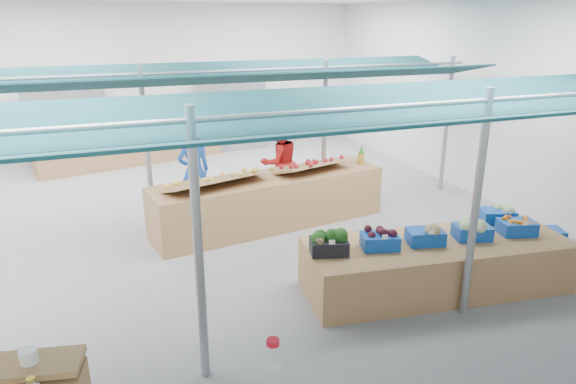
# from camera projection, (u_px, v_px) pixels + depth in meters

# --- Properties ---
(floor) EXTENTS (13.00, 13.00, 0.00)m
(floor) POSITION_uv_depth(u_px,v_px,m) (212.00, 230.00, 9.59)
(floor) COLOR slate
(floor) RESTS_ON ground
(hall) EXTENTS (13.00, 13.00, 13.00)m
(hall) POSITION_uv_depth(u_px,v_px,m) (189.00, 78.00, 10.01)
(hall) COLOR silver
(hall) RESTS_ON ground
(pole_grid) EXTENTS (10.00, 4.60, 3.00)m
(pole_grid) POSITION_uv_depth(u_px,v_px,m) (282.00, 155.00, 7.71)
(pole_grid) COLOR gray
(pole_grid) RESTS_ON floor
(awnings) EXTENTS (9.50, 7.08, 0.30)m
(awnings) POSITION_uv_depth(u_px,v_px,m) (282.00, 90.00, 7.40)
(awnings) COLOR #0B2E31
(awnings) RESTS_ON pole_grid
(back_shelving_left) EXTENTS (2.00, 0.50, 2.00)m
(back_shelving_left) POSITION_uv_depth(u_px,v_px,m) (68.00, 127.00, 13.72)
(back_shelving_left) COLOR #B23F33
(back_shelving_left) RESTS_ON floor
(back_shelving_right) EXTENTS (2.00, 0.50, 2.00)m
(back_shelving_right) POSITION_uv_depth(u_px,v_px,m) (231.00, 116.00, 15.25)
(back_shelving_right) COLOR #B23F33
(back_shelving_right) RESTS_ON floor
(veg_counter) EXTENTS (3.93, 1.77, 0.74)m
(veg_counter) POSITION_uv_depth(u_px,v_px,m) (436.00, 265.00, 7.43)
(veg_counter) COLOR #936740
(veg_counter) RESTS_ON floor
(fruit_counter) EXTENTS (4.58, 1.69, 0.96)m
(fruit_counter) POSITION_uv_depth(u_px,v_px,m) (270.00, 201.00, 9.70)
(fruit_counter) COLOR #936740
(fruit_counter) RESTS_ON floor
(far_counter) EXTENTS (5.03, 2.07, 0.89)m
(far_counter) POSITION_uv_depth(u_px,v_px,m) (132.00, 147.00, 13.98)
(far_counter) COLOR #936740
(far_counter) RESTS_ON floor
(crate_stack) EXTENTS (0.60, 0.50, 0.61)m
(crate_stack) POSITION_uv_depth(u_px,v_px,m) (544.00, 247.00, 8.16)
(crate_stack) COLOR #0E43A1
(crate_stack) RESTS_ON floor
(vendor_left) EXTENTS (0.71, 0.52, 1.79)m
(vendor_left) POSITION_uv_depth(u_px,v_px,m) (194.00, 171.00, 10.13)
(vendor_left) COLOR blue
(vendor_left) RESTS_ON floor
(vendor_right) EXTENTS (0.96, 0.79, 1.79)m
(vendor_right) POSITION_uv_depth(u_px,v_px,m) (280.00, 162.00, 10.74)
(vendor_right) COLOR #A81614
(vendor_right) RESTS_ON floor
(crate_broccoli) EXTENTS (0.58, 0.47, 0.35)m
(crate_broccoli) POSITION_uv_depth(u_px,v_px,m) (329.00, 242.00, 6.91)
(crate_broccoli) COLOR black
(crate_broccoli) RESTS_ON veg_counter
(crate_beets) EXTENTS (0.58, 0.47, 0.29)m
(crate_beets) POSITION_uv_depth(u_px,v_px,m) (380.00, 239.00, 7.07)
(crate_beets) COLOR #0E43A1
(crate_beets) RESTS_ON veg_counter
(crate_celeriac) EXTENTS (0.58, 0.47, 0.31)m
(crate_celeriac) POSITION_uv_depth(u_px,v_px,m) (425.00, 234.00, 7.22)
(crate_celeriac) COLOR #0E43A1
(crate_celeriac) RESTS_ON veg_counter
(crate_cabbage) EXTENTS (0.58, 0.47, 0.35)m
(crate_cabbage) POSITION_uv_depth(u_px,v_px,m) (472.00, 228.00, 7.37)
(crate_cabbage) COLOR #0E43A1
(crate_cabbage) RESTS_ON veg_counter
(crate_carrots) EXTENTS (0.58, 0.47, 0.29)m
(crate_carrots) POSITION_uv_depth(u_px,v_px,m) (517.00, 227.00, 7.55)
(crate_carrots) COLOR #0E43A1
(crate_carrots) RESTS_ON veg_counter
(sparrow) EXTENTS (0.12, 0.09, 0.11)m
(sparrow) POSITION_uv_depth(u_px,v_px,m) (320.00, 241.00, 6.72)
(sparrow) COLOR brown
(sparrow) RESTS_ON crate_broccoli
(pole_ribbon) EXTENTS (0.12, 0.12, 0.28)m
(pole_ribbon) POSITION_uv_depth(u_px,v_px,m) (273.00, 345.00, 4.43)
(pole_ribbon) COLOR red
(pole_ribbon) RESTS_ON pole_grid
(apple_heap_yellow) EXTENTS (2.02, 1.21, 0.27)m
(apple_heap_yellow) POSITION_uv_depth(u_px,v_px,m) (218.00, 178.00, 8.91)
(apple_heap_yellow) COLOR #997247
(apple_heap_yellow) RESTS_ON fruit_counter
(apple_heap_red) EXTENTS (1.64, 1.09, 0.27)m
(apple_heap_red) POSITION_uv_depth(u_px,v_px,m) (314.00, 163.00, 9.82)
(apple_heap_red) COLOR #997247
(apple_heap_red) RESTS_ON fruit_counter
(pineapple) EXTENTS (0.14, 0.14, 0.39)m
(pineapple) POSITION_uv_depth(u_px,v_px,m) (361.00, 155.00, 10.33)
(pineapple) COLOR #8C6019
(pineapple) RESTS_ON fruit_counter
(crate_extra) EXTENTS (0.59, 0.50, 0.32)m
(crate_extra) POSITION_uv_depth(u_px,v_px,m) (498.00, 213.00, 7.97)
(crate_extra) COLOR #0E43A1
(crate_extra) RESTS_ON veg_counter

